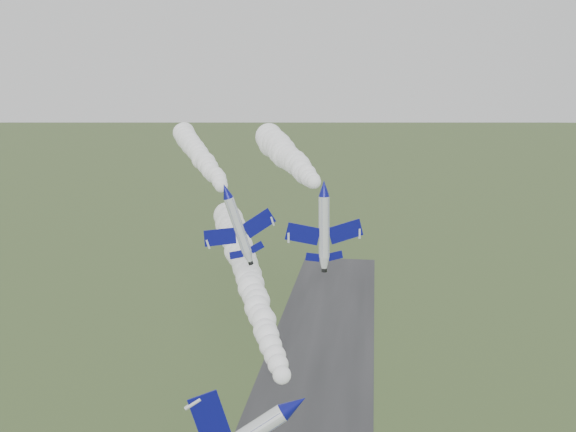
% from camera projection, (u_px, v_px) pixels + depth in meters
% --- Properties ---
extents(jet_lead, '(6.90, 13.57, 9.95)m').
position_uv_depth(jet_lead, '(295.00, 406.00, 55.97)').
color(jet_lead, silver).
extents(smoke_trail_jet_lead, '(27.01, 66.05, 5.06)m').
position_uv_depth(smoke_trail_jet_lead, '(246.00, 270.00, 92.05)').
color(smoke_trail_jet_lead, white).
extents(jet_pair_left, '(9.07, 10.97, 3.60)m').
position_uv_depth(jet_pair_left, '(226.00, 191.00, 80.46)').
color(jet_pair_left, silver).
extents(smoke_trail_jet_pair_left, '(26.69, 64.80, 4.54)m').
position_uv_depth(smoke_trail_jet_pair_left, '(197.00, 152.00, 114.77)').
color(smoke_trail_jet_pair_left, white).
extents(jet_pair_right, '(9.68, 11.20, 2.83)m').
position_uv_depth(jet_pair_right, '(324.00, 188.00, 77.14)').
color(jet_pair_right, silver).
extents(smoke_trail_jet_pair_right, '(22.42, 54.00, 5.54)m').
position_uv_depth(smoke_trail_jet_pair_right, '(287.00, 156.00, 105.89)').
color(smoke_trail_jet_pair_right, white).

